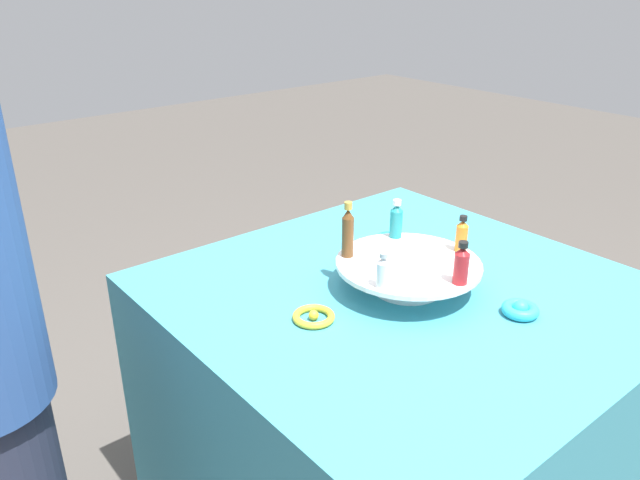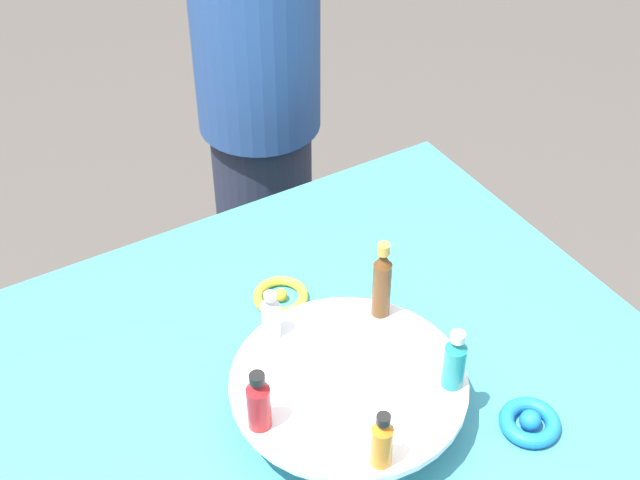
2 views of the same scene
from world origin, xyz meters
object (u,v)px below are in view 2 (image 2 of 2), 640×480
bottle_teal (455,361)px  bottle_orange (382,441)px  person_figure (257,69)px  display_stand (348,389)px  ribbon_bow_blue (530,422)px  bottle_brown (382,282)px  bottle_clear (271,316)px  bottle_red (259,402)px  ribbon_bow_gold (280,296)px

bottle_teal → bottle_orange: bearing=-159.6°
bottle_orange → person_figure: bearing=71.0°
display_stand → ribbon_bow_blue: size_ratio=3.83×
display_stand → bottle_brown: bottle_brown is taller
bottle_teal → ribbon_bow_blue: bottle_teal is taller
person_figure → bottle_clear: bearing=-6.5°
bottle_clear → bottle_orange: bottle_orange is taller
bottle_brown → bottle_red: size_ratio=1.39×
bottle_clear → ribbon_bow_blue: 0.42m
bottle_brown → ribbon_bow_blue: 0.30m
display_stand → ribbon_bow_blue: 0.28m
bottle_brown → ribbon_bow_blue: bearing=-68.6°
bottle_orange → bottle_teal: bearing=20.4°
person_figure → ribbon_bow_gold: bearing=-5.0°
bottle_clear → ribbon_bow_blue: size_ratio=0.91×
ribbon_bow_gold → bottle_red: bearing=-123.4°
bottle_teal → ribbon_bow_blue: bearing=-40.6°
ribbon_bow_blue → bottle_teal: bearing=139.4°
bottle_orange → bottle_clear: bearing=92.4°
bottle_red → person_figure: (0.48, 0.92, -0.06)m
display_stand → bottle_brown: 0.17m
bottle_brown → bottle_clear: bearing=164.4°
bottle_orange → ribbon_bow_blue: bottle_orange is taller
bottle_brown → bottle_red: (-0.27, -0.10, -0.02)m
bottle_clear → bottle_orange: 0.29m
bottle_brown → display_stand: bearing=-141.6°
bottle_clear → bottle_teal: bottle_teal is taller
bottle_clear → bottle_teal: size_ratio=0.81×
bottle_brown → bottle_orange: bearing=-123.6°
ribbon_bow_gold → display_stand: bearing=-96.7°
bottle_orange → ribbon_bow_blue: (0.26, -0.02, -0.11)m
ribbon_bow_gold → bottle_teal: bearing=-75.2°
bottle_brown → bottle_clear: (-0.17, 0.05, -0.03)m
bottle_teal → ribbon_bow_gold: bottle_teal is taller
bottle_brown → person_figure: (0.21, 0.82, -0.07)m
bottle_clear → bottle_red: (-0.10, -0.15, 0.01)m
bottle_red → bottle_teal: 0.29m
bottle_orange → bottle_teal: 0.18m
display_stand → person_figure: person_figure is taller
bottle_brown → ribbon_bow_blue: (0.10, -0.26, -0.13)m
bottle_orange → ribbon_bow_gold: size_ratio=0.98×
bottle_clear → display_stand: bearing=-69.6°
ribbon_bow_gold → person_figure: size_ratio=0.06×
bottle_teal → ribbon_bow_gold: (-0.09, 0.36, -0.11)m
bottle_orange → ribbon_bow_blue: 0.28m
ribbon_bow_blue → person_figure: size_ratio=0.05×
bottle_brown → person_figure: bearing=75.9°
bottle_red → bottle_clear: bearing=56.4°
bottle_clear → bottle_teal: (0.18, -0.23, 0.01)m
bottle_teal → bottle_clear: bearing=128.4°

